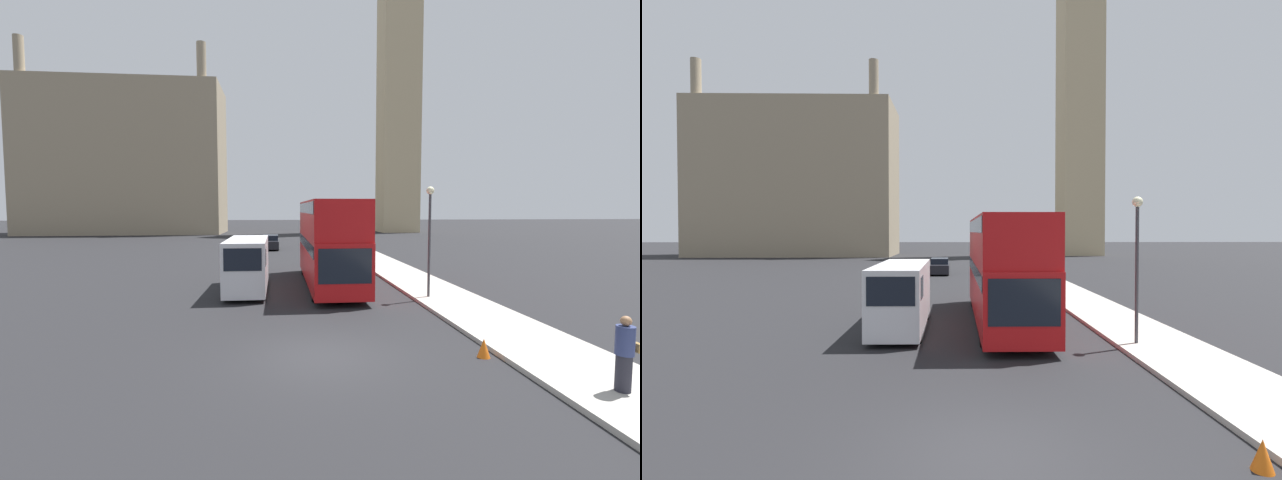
% 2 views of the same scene
% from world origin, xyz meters
% --- Properties ---
extents(ground_plane, '(300.00, 300.00, 0.00)m').
position_xyz_m(ground_plane, '(0.00, 0.00, 0.00)').
color(ground_plane, black).
extents(clock_tower, '(7.09, 7.26, 74.17)m').
position_xyz_m(clock_tower, '(20.43, 64.34, 37.98)').
color(clock_tower, tan).
rests_on(clock_tower, ground_plane).
extents(building_block_distant, '(31.82, 12.30, 30.34)m').
position_xyz_m(building_block_distant, '(-26.56, 63.91, 12.47)').
color(building_block_distant, gray).
rests_on(building_block_distant, ground_plane).
extents(red_double_decker_bus, '(2.61, 11.41, 4.64)m').
position_xyz_m(red_double_decker_bus, '(1.55, 11.23, 2.58)').
color(red_double_decker_bus, '#B71114').
rests_on(red_double_decker_bus, ground_plane).
extents(white_van, '(1.98, 6.10, 2.70)m').
position_xyz_m(white_van, '(-2.78, 9.80, 1.44)').
color(white_van, silver).
rests_on(white_van, ground_plane).
extents(street_lamp, '(0.36, 0.36, 5.09)m').
position_xyz_m(street_lamp, '(5.72, 7.08, 3.55)').
color(street_lamp, '#38383D').
rests_on(street_lamp, sidewalk_strip).
extents(parked_sedan, '(1.79, 4.65, 1.48)m').
position_xyz_m(parked_sedan, '(-2.03, 32.78, 0.68)').
color(parked_sedan, black).
rests_on(parked_sedan, ground_plane).
extents(traffic_cone, '(0.36, 0.36, 0.55)m').
position_xyz_m(traffic_cone, '(4.57, -0.60, 0.28)').
color(traffic_cone, orange).
rests_on(traffic_cone, ground_plane).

